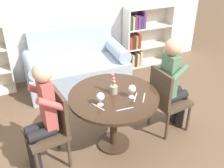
{
  "coord_description": "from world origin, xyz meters",
  "views": [
    {
      "loc": [
        -1.01,
        -2.43,
        2.44
      ],
      "look_at": [
        0.0,
        0.05,
        0.84
      ],
      "focal_mm": 45.0,
      "sensor_mm": 36.0,
      "label": 1
    }
  ],
  "objects_px": {
    "person_left": "(42,116)",
    "wine_glass_left": "(100,97)",
    "bookshelf_right": "(141,37)",
    "person_right": "(173,84)",
    "flower_vase": "(114,87)",
    "wine_glass_right": "(132,89)",
    "couch": "(77,67)",
    "chair_right": "(167,98)",
    "chair_left": "(52,127)"
  },
  "relations": [
    {
      "from": "person_right",
      "to": "person_left",
      "type": "bearing_deg",
      "value": 84.03
    },
    {
      "from": "wine_glass_right",
      "to": "person_left",
      "type": "bearing_deg",
      "value": 174.58
    },
    {
      "from": "couch",
      "to": "person_left",
      "type": "height_order",
      "value": "person_left"
    },
    {
      "from": "chair_left",
      "to": "chair_right",
      "type": "relative_size",
      "value": 1.0
    },
    {
      "from": "person_left",
      "to": "wine_glass_left",
      "type": "relative_size",
      "value": 8.63
    },
    {
      "from": "bookshelf_right",
      "to": "chair_right",
      "type": "distance_m",
      "value": 1.94
    },
    {
      "from": "bookshelf_right",
      "to": "wine_glass_right",
      "type": "distance_m",
      "value": 2.3
    },
    {
      "from": "person_left",
      "to": "chair_right",
      "type": "bearing_deg",
      "value": 82.88
    },
    {
      "from": "couch",
      "to": "chair_right",
      "type": "distance_m",
      "value": 1.75
    },
    {
      "from": "wine_glass_left",
      "to": "chair_right",
      "type": "bearing_deg",
      "value": 8.26
    },
    {
      "from": "couch",
      "to": "chair_left",
      "type": "distance_m",
      "value": 1.76
    },
    {
      "from": "couch",
      "to": "bookshelf_right",
      "type": "xyz_separation_m",
      "value": [
        1.32,
        0.27,
        0.23
      ]
    },
    {
      "from": "bookshelf_right",
      "to": "person_right",
      "type": "bearing_deg",
      "value": -105.66
    },
    {
      "from": "chair_left",
      "to": "person_right",
      "type": "xyz_separation_m",
      "value": [
        1.54,
        0.03,
        0.18
      ]
    },
    {
      "from": "chair_right",
      "to": "wine_glass_left",
      "type": "relative_size",
      "value": 6.08
    },
    {
      "from": "couch",
      "to": "wine_glass_right",
      "type": "distance_m",
      "value": 1.79
    },
    {
      "from": "couch",
      "to": "flower_vase",
      "type": "bearing_deg",
      "value": -89.4
    },
    {
      "from": "chair_left",
      "to": "person_left",
      "type": "xyz_separation_m",
      "value": [
        -0.09,
        -0.02,
        0.19
      ]
    },
    {
      "from": "chair_left",
      "to": "flower_vase",
      "type": "relative_size",
      "value": 3.57
    },
    {
      "from": "wine_glass_right",
      "to": "flower_vase",
      "type": "relative_size",
      "value": 0.61
    },
    {
      "from": "couch",
      "to": "bookshelf_right",
      "type": "relative_size",
      "value": 1.44
    },
    {
      "from": "bookshelf_right",
      "to": "person_right",
      "type": "distance_m",
      "value": 1.9
    },
    {
      "from": "couch",
      "to": "wine_glass_left",
      "type": "bearing_deg",
      "value": -96.68
    },
    {
      "from": "wine_glass_left",
      "to": "person_right",
      "type": "bearing_deg",
      "value": 8.7
    },
    {
      "from": "bookshelf_right",
      "to": "chair_right",
      "type": "xyz_separation_m",
      "value": [
        -0.6,
        -1.84,
        -0.05
      ]
    },
    {
      "from": "wine_glass_left",
      "to": "wine_glass_right",
      "type": "xyz_separation_m",
      "value": [
        0.37,
        0.01,
        0.01
      ]
    },
    {
      "from": "person_right",
      "to": "wine_glass_right",
      "type": "xyz_separation_m",
      "value": [
        -0.64,
        -0.15,
        0.16
      ]
    },
    {
      "from": "person_right",
      "to": "wine_glass_left",
      "type": "distance_m",
      "value": 1.03
    },
    {
      "from": "chair_right",
      "to": "wine_glass_right",
      "type": "distance_m",
      "value": 0.66
    },
    {
      "from": "person_right",
      "to": "wine_glass_left",
      "type": "relative_size",
      "value": 8.61
    },
    {
      "from": "couch",
      "to": "person_left",
      "type": "xyz_separation_m",
      "value": [
        -0.81,
        -1.61,
        0.37
      ]
    },
    {
      "from": "bookshelf_right",
      "to": "person_left",
      "type": "relative_size",
      "value": 0.87
    },
    {
      "from": "wine_glass_right",
      "to": "flower_vase",
      "type": "distance_m",
      "value": 0.22
    },
    {
      "from": "chair_left",
      "to": "flower_vase",
      "type": "xyz_separation_m",
      "value": [
        0.74,
        0.04,
        0.31
      ]
    },
    {
      "from": "person_left",
      "to": "flower_vase",
      "type": "relative_size",
      "value": 5.07
    },
    {
      "from": "bookshelf_right",
      "to": "wine_glass_left",
      "type": "xyz_separation_m",
      "value": [
        -1.52,
        -1.98,
        0.28
      ]
    },
    {
      "from": "wine_glass_left",
      "to": "wine_glass_right",
      "type": "distance_m",
      "value": 0.37
    },
    {
      "from": "person_left",
      "to": "wine_glass_left",
      "type": "xyz_separation_m",
      "value": [
        0.61,
        -0.1,
        0.14
      ]
    },
    {
      "from": "couch",
      "to": "person_right",
      "type": "bearing_deg",
      "value": -62.47
    },
    {
      "from": "person_left",
      "to": "wine_glass_left",
      "type": "height_order",
      "value": "person_left"
    },
    {
      "from": "couch",
      "to": "bookshelf_right",
      "type": "height_order",
      "value": "bookshelf_right"
    },
    {
      "from": "couch",
      "to": "chair_left",
      "type": "height_order",
      "value": "couch"
    },
    {
      "from": "person_right",
      "to": "flower_vase",
      "type": "distance_m",
      "value": 0.81
    },
    {
      "from": "wine_glass_left",
      "to": "flower_vase",
      "type": "relative_size",
      "value": 0.59
    },
    {
      "from": "couch",
      "to": "wine_glass_right",
      "type": "bearing_deg",
      "value": -84.29
    },
    {
      "from": "person_right",
      "to": "flower_vase",
      "type": "xyz_separation_m",
      "value": [
        -0.8,
        0.01,
        0.14
      ]
    },
    {
      "from": "chair_right",
      "to": "wine_glass_right",
      "type": "relative_size",
      "value": 5.83
    },
    {
      "from": "person_right",
      "to": "chair_left",
      "type": "bearing_deg",
      "value": 83.34
    },
    {
      "from": "couch",
      "to": "chair_right",
      "type": "bearing_deg",
      "value": -65.32
    },
    {
      "from": "chair_left",
      "to": "person_right",
      "type": "height_order",
      "value": "person_right"
    }
  ]
}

